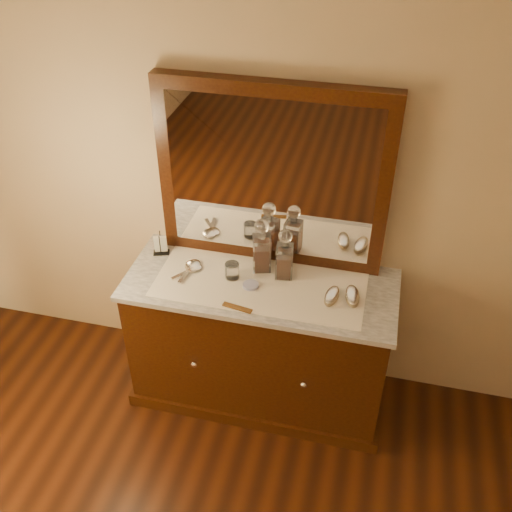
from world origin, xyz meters
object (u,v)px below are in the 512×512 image
decanter_left (262,250)px  decanter_right (285,259)px  brush_far (352,296)px  hand_mirror_outer (191,267)px  pin_dish (251,285)px  hand_mirror_inner (192,269)px  napkin_rack (161,245)px  brush_near (332,296)px  dresser_cabinet (260,342)px  mirror_frame (272,177)px  comb (237,308)px

decanter_left → decanter_right: bearing=-14.6°
brush_far → hand_mirror_outer: size_ratio=0.75×
pin_dish → decanter_left: bearing=83.3°
pin_dish → hand_mirror_inner: (-0.34, 0.05, 0.00)m
napkin_rack → brush_near: (0.99, -0.17, -0.03)m
pin_dish → brush_near: (0.42, -0.00, 0.01)m
decanter_left → brush_far: bearing=-15.9°
dresser_cabinet → mirror_frame: mirror_frame is taller
brush_near → hand_mirror_outer: (-0.78, 0.07, -0.01)m
decanter_right → hand_mirror_outer: size_ratio=1.33×
brush_near → hand_mirror_inner: size_ratio=0.86×
decanter_right → hand_mirror_outer: (-0.50, -0.06, -0.10)m
comb → decanter_left: size_ratio=0.50×
comb → hand_mirror_outer: hand_mirror_outer is taller
decanter_left → hand_mirror_inner: decanter_left is taller
hand_mirror_inner → comb: bearing=-36.4°
decanter_left → hand_mirror_outer: decanter_left is taller
pin_dish → napkin_rack: 0.59m
decanter_right → dresser_cabinet: bearing=-141.4°
comb → napkin_rack: 0.65m
decanter_left → hand_mirror_outer: size_ratio=1.41×
pin_dish → napkin_rack: napkin_rack is taller
mirror_frame → brush_far: (0.48, -0.27, -0.47)m
hand_mirror_outer → pin_dish: bearing=-11.8°
comb → decanter_left: decanter_left is taller
pin_dish → decanter_left: size_ratio=0.27×
dresser_cabinet → brush_near: bearing=-6.8°
comb → brush_far: bearing=29.4°
dresser_cabinet → brush_far: 0.67m
brush_far → hand_mirror_outer: 0.88m
brush_near → hand_mirror_inner: brush_near is taller
pin_dish → brush_far: 0.53m
hand_mirror_outer → hand_mirror_inner: hand_mirror_outer is taller
comb → hand_mirror_inner: size_ratio=0.85×
dresser_cabinet → decanter_right: bearing=38.6°
decanter_left → hand_mirror_inner: (-0.36, -0.11, -0.11)m
mirror_frame → decanter_left: mirror_frame is taller
napkin_rack → hand_mirror_outer: size_ratio=0.60×
decanter_right → hand_mirror_inner: 0.51m
decanter_left → brush_near: (0.40, -0.17, -0.10)m
mirror_frame → decanter_left: bearing=-100.4°
dresser_cabinet → hand_mirror_inner: hand_mirror_inner is taller
pin_dish → hand_mirror_outer: bearing=168.2°
decanter_right → hand_mirror_outer: bearing=-173.5°
decanter_right → hand_mirror_inner: (-0.49, -0.08, -0.11)m
brush_near → mirror_frame: bearing=142.7°
brush_far → pin_dish: bearing=-177.7°
napkin_rack → hand_mirror_outer: bearing=-25.1°
brush_far → comb: bearing=-159.8°
hand_mirror_outer → hand_mirror_inner: 0.02m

